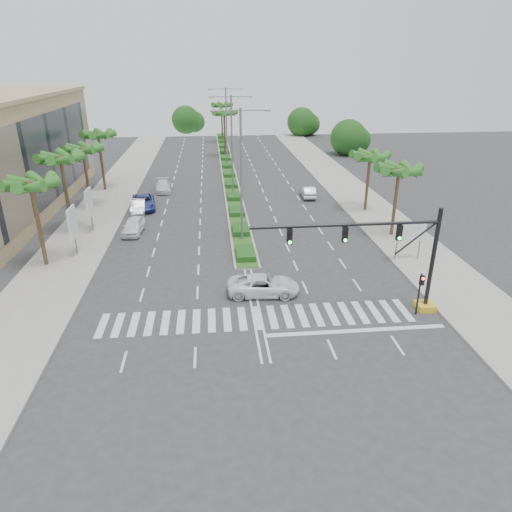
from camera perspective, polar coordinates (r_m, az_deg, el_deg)
The scene contains 27 objects.
ground at distance 30.37m, azimuth 0.17°, elevation -7.73°, with size 160.00×160.00×0.00m, color #333335.
footpath_right at distance 51.67m, azimuth 14.87°, elevation 4.92°, with size 6.00×120.00×0.15m, color gray.
footpath_left at distance 50.06m, azimuth -19.94°, elevation 3.70°, with size 6.00×120.00×0.15m, color gray.
median at distance 72.64m, azimuth -3.55°, elevation 10.84°, with size 2.20×75.00×0.20m, color gray.
median_grass at distance 72.61m, azimuth -3.55°, elevation 10.93°, with size 1.80×75.00×0.04m, color #30571D.
signal_gantry at distance 31.02m, azimuth 17.47°, elevation -1.00°, with size 12.60×1.20×7.20m.
pedestrian_signal at distance 31.59m, azimuth 19.85°, elevation -3.73°, with size 0.28×0.36×3.00m.
direction_sign at distance 39.81m, azimuth 18.66°, elevation 2.64°, with size 2.70×0.11×3.40m.
billboard_near at distance 41.67m, azimuth -21.94°, elevation 3.82°, with size 0.18×2.10×4.35m.
billboard_far at distance 47.20m, azimuth -20.12°, elevation 6.24°, with size 0.18×2.10×4.35m.
palm_left_near at distance 39.49m, azimuth -26.28°, elevation 7.76°, with size 4.57×4.68×7.55m.
palm_left_mid at distance 46.81m, azimuth -23.22°, elevation 10.87°, with size 4.57×4.68×7.95m.
palm_left_far at distance 54.48m, azimuth -20.81°, elevation 12.11°, with size 4.57×4.68×7.35m.
palm_left_end at distance 62.10m, azimuth -19.11°, elevation 13.91°, with size 4.57×4.68×7.75m.
palm_right_near at distance 44.46m, azimuth 17.43°, elevation 9.95°, with size 4.57×4.68×7.05m.
palm_right_far at distance 51.82m, azimuth 14.05°, elevation 11.75°, with size 4.57×4.68×6.75m.
palm_median_a at distance 81.39m, azimuth -3.99°, elevation 17.21°, with size 4.57×4.68×8.05m.
palm_median_b at distance 96.32m, azimuth -4.33°, elevation 18.12°, with size 4.57×4.68×8.05m.
streetlight_near at distance 40.96m, azimuth -1.87°, elevation 10.78°, with size 5.10×0.25×12.00m.
streetlight_mid at distance 56.66m, azimuth -3.04°, elevation 14.24°, with size 5.10×0.25×12.00m.
streetlight_far at distance 72.50m, azimuth -3.72°, elevation 16.19°, with size 5.10×0.25×12.00m.
car_parked_a at distance 46.25m, azimuth -15.07°, elevation 3.64°, with size 1.76×4.37×1.49m, color white.
car_parked_b at distance 52.62m, azimuth -14.51°, elevation 6.02°, with size 1.52×4.37×1.44m, color #B9B9BE.
car_parked_c at distance 53.97m, azimuth -13.89°, elevation 6.55°, with size 2.52×5.46×1.52m, color navy.
car_parked_d at distance 60.93m, azimuth -11.55°, elevation 8.55°, with size 1.88×4.62×1.34m, color white.
car_crossing at distance 32.96m, azimuth 0.95°, elevation -3.66°, with size 2.39×5.18×1.44m, color white.
car_right at distance 57.36m, azimuth 6.50°, elevation 8.00°, with size 1.49×4.27×1.41m, color #AAA9AE.
Camera 1 is at (-2.69, -25.91, 15.62)m, focal length 32.00 mm.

